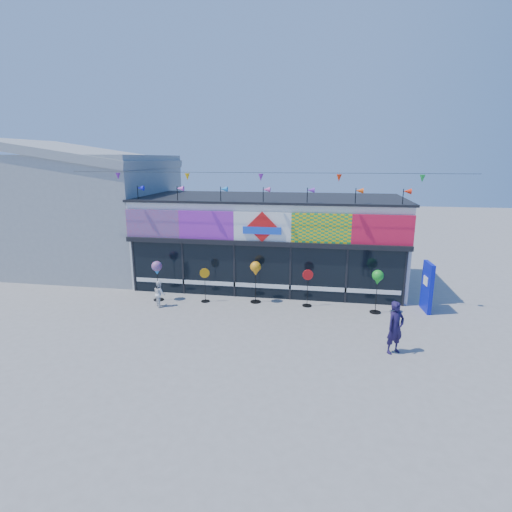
% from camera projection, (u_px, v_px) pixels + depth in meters
% --- Properties ---
extents(ground, '(80.00, 80.00, 0.00)m').
position_uv_depth(ground, '(247.00, 330.00, 13.92)').
color(ground, slate).
rests_on(ground, ground).
extents(kite_shop, '(16.00, 5.70, 5.31)m').
position_uv_depth(kite_shop, '(270.00, 240.00, 19.13)').
color(kite_shop, white).
rests_on(kite_shop, ground).
extents(neighbour_building, '(8.18, 7.20, 6.87)m').
position_uv_depth(neighbour_building, '(89.00, 209.00, 21.47)').
color(neighbour_building, '#979A9C').
rests_on(neighbour_building, ground).
extents(blue_sign, '(0.23, 0.98, 1.95)m').
position_uv_depth(blue_sign, '(427.00, 287.00, 15.51)').
color(blue_sign, '#0B15B3').
rests_on(blue_sign, ground).
extents(spinner_0, '(0.43, 0.43, 1.70)m').
position_uv_depth(spinner_0, '(157.00, 269.00, 16.59)').
color(spinner_0, black).
rests_on(spinner_0, ground).
extents(spinner_1, '(0.40, 0.37, 1.44)m').
position_uv_depth(spinner_1, '(205.00, 284.00, 16.55)').
color(spinner_1, black).
rests_on(spinner_1, ground).
extents(spinner_2, '(0.44, 0.44, 1.75)m').
position_uv_depth(spinner_2, '(256.00, 270.00, 16.34)').
color(spinner_2, black).
rests_on(spinner_2, ground).
extents(spinner_3, '(0.42, 0.39, 1.53)m').
position_uv_depth(spinner_3, '(308.00, 287.00, 16.04)').
color(spinner_3, black).
rests_on(spinner_3, ground).
extents(spinner_4, '(0.44, 0.44, 1.72)m').
position_uv_depth(spinner_4, '(378.00, 279.00, 15.21)').
color(spinner_4, black).
rests_on(spinner_4, ground).
extents(adult_man, '(0.72, 0.67, 1.66)m').
position_uv_depth(adult_man, '(395.00, 328.00, 12.15)').
color(adult_man, '#1C133C').
rests_on(adult_man, ground).
extents(child, '(0.56, 0.59, 1.07)m').
position_uv_depth(child, '(160.00, 293.00, 16.11)').
color(child, white).
rests_on(child, ground).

